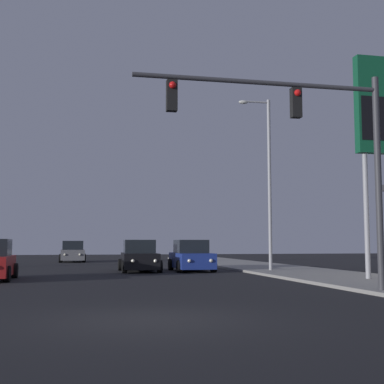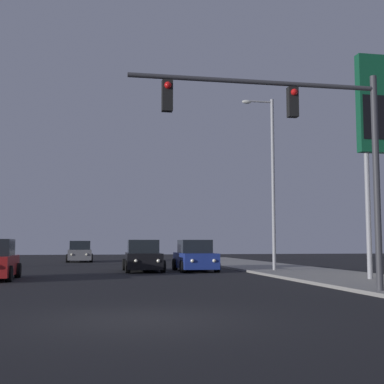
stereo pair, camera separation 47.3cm
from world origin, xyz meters
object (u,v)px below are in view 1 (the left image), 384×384
car_black (139,257)px  gas_station_sign (379,117)px  car_grey (73,252)px  street_lamp (267,174)px  car_blue (191,257)px  traffic_light_mast (310,134)px

car_black → gas_station_sign: size_ratio=0.48×
car_grey → car_black: 15.80m
car_grey → car_black: (3.63, -15.38, 0.00)m
car_black → street_lamp: street_lamp is taller
car_grey → car_black: bearing=102.5°
car_grey → gas_station_sign: (12.31, -24.75, 5.86)m
car_grey → gas_station_sign: size_ratio=0.48×
car_grey → car_blue: bearing=111.5°
traffic_light_mast → street_lamp: bearing=76.0°
car_grey → car_black: same height
car_blue → gas_station_sign: (5.91, -9.08, 5.86)m
car_blue → car_black: bearing=-5.2°
traffic_light_mast → gas_station_sign: size_ratio=0.84×
street_lamp → car_blue: bearing=152.0°
car_grey → street_lamp: size_ratio=0.48×
car_black → gas_station_sign: 14.05m
car_black → car_blue: 2.79m
car_blue → traffic_light_mast: size_ratio=0.57×
car_black → street_lamp: size_ratio=0.48×
car_grey → car_black: size_ratio=1.00×
car_grey → car_blue: size_ratio=1.00×
car_grey → gas_station_sign: bearing=115.7°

